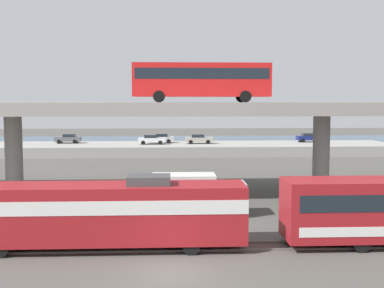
{
  "coord_description": "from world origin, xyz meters",
  "views": [
    {
      "loc": [
        -0.08,
        -23.45,
        8.3
      ],
      "look_at": [
        1.92,
        18.75,
        4.67
      ],
      "focal_mm": 46.16,
      "sensor_mm": 36.0,
      "label": 1
    }
  ],
  "objects_px": {
    "parked_car_0": "(160,138)",
    "parked_car_1": "(309,137)",
    "transit_bus_on_overpass": "(202,79)",
    "parked_car_2": "(68,138)",
    "parked_car_4": "(152,139)",
    "service_truck_west": "(196,193)",
    "train_locomotive": "(84,211)",
    "parked_car_3": "(199,139)"
  },
  "relations": [
    {
      "from": "parked_car_2",
      "to": "parked_car_3",
      "type": "xyz_separation_m",
      "value": [
        21.16,
        -1.78,
        0.0
      ]
    },
    {
      "from": "parked_car_0",
      "to": "parked_car_4",
      "type": "height_order",
      "value": "same"
    },
    {
      "from": "transit_bus_on_overpass",
      "to": "parked_car_3",
      "type": "relative_size",
      "value": 2.7
    },
    {
      "from": "parked_car_0",
      "to": "parked_car_1",
      "type": "height_order",
      "value": "same"
    },
    {
      "from": "parked_car_0",
      "to": "parked_car_2",
      "type": "distance_m",
      "value": 14.96
    },
    {
      "from": "service_truck_west",
      "to": "parked_car_3",
      "type": "relative_size",
      "value": 1.53
    },
    {
      "from": "transit_bus_on_overpass",
      "to": "parked_car_0",
      "type": "bearing_deg",
      "value": 96.56
    },
    {
      "from": "parked_car_0",
      "to": "parked_car_1",
      "type": "relative_size",
      "value": 1.05
    },
    {
      "from": "service_truck_west",
      "to": "parked_car_2",
      "type": "height_order",
      "value": "parked_car_2"
    },
    {
      "from": "service_truck_west",
      "to": "parked_car_0",
      "type": "distance_m",
      "value": 45.15
    },
    {
      "from": "service_truck_west",
      "to": "parked_car_0",
      "type": "xyz_separation_m",
      "value": [
        -3.3,
        45.02,
        0.72
      ]
    },
    {
      "from": "parked_car_0",
      "to": "service_truck_west",
      "type": "bearing_deg",
      "value": 94.2
    },
    {
      "from": "train_locomotive",
      "to": "transit_bus_on_overpass",
      "type": "bearing_deg",
      "value": -115.44
    },
    {
      "from": "transit_bus_on_overpass",
      "to": "parked_car_4",
      "type": "distance_m",
      "value": 35.77
    },
    {
      "from": "service_truck_west",
      "to": "transit_bus_on_overpass",
      "type": "bearing_deg",
      "value": 83.19
    },
    {
      "from": "service_truck_west",
      "to": "parked_car_1",
      "type": "relative_size",
      "value": 1.6
    },
    {
      "from": "train_locomotive",
      "to": "parked_car_1",
      "type": "distance_m",
      "value": 60.6
    },
    {
      "from": "parked_car_0",
      "to": "parked_car_2",
      "type": "relative_size",
      "value": 1.09
    },
    {
      "from": "parked_car_0",
      "to": "parked_car_3",
      "type": "height_order",
      "value": "same"
    },
    {
      "from": "parked_car_4",
      "to": "train_locomotive",
      "type": "bearing_deg",
      "value": -92.3
    },
    {
      "from": "parked_car_4",
      "to": "transit_bus_on_overpass",
      "type": "bearing_deg",
      "value": -80.74
    },
    {
      "from": "parked_car_1",
      "to": "parked_car_2",
      "type": "relative_size",
      "value": 1.04
    },
    {
      "from": "service_truck_west",
      "to": "parked_car_3",
      "type": "height_order",
      "value": "parked_car_3"
    },
    {
      "from": "parked_car_0",
      "to": "parked_car_1",
      "type": "distance_m",
      "value": 24.82
    },
    {
      "from": "train_locomotive",
      "to": "parked_car_3",
      "type": "distance_m",
      "value": 52.25
    },
    {
      "from": "transit_bus_on_overpass",
      "to": "parked_car_0",
      "type": "distance_m",
      "value": 38.09
    },
    {
      "from": "service_truck_west",
      "to": "parked_car_4",
      "type": "relative_size",
      "value": 1.58
    },
    {
      "from": "parked_car_0",
      "to": "parked_car_4",
      "type": "xyz_separation_m",
      "value": [
        -1.36,
        -2.59,
        -0.0
      ]
    },
    {
      "from": "parked_car_0",
      "to": "parked_car_2",
      "type": "height_order",
      "value": "same"
    },
    {
      "from": "parked_car_3",
      "to": "parked_car_4",
      "type": "height_order",
      "value": "same"
    },
    {
      "from": "parked_car_4",
      "to": "parked_car_2",
      "type": "bearing_deg",
      "value": 168.93
    },
    {
      "from": "parked_car_2",
      "to": "transit_bus_on_overpass",
      "type": "bearing_deg",
      "value": 117.4
    },
    {
      "from": "parked_car_2",
      "to": "parked_car_3",
      "type": "relative_size",
      "value": 0.92
    },
    {
      "from": "train_locomotive",
      "to": "transit_bus_on_overpass",
      "type": "distance_m",
      "value": 19.55
    },
    {
      "from": "parked_car_4",
      "to": "parked_car_3",
      "type": "bearing_deg",
      "value": 6.65
    },
    {
      "from": "parked_car_1",
      "to": "parked_car_2",
      "type": "bearing_deg",
      "value": -179.3
    },
    {
      "from": "parked_car_1",
      "to": "parked_car_3",
      "type": "relative_size",
      "value": 0.96
    },
    {
      "from": "transit_bus_on_overpass",
      "to": "parked_car_1",
      "type": "xyz_separation_m",
      "value": [
        20.55,
        37.57,
        -7.94
      ]
    },
    {
      "from": "transit_bus_on_overpass",
      "to": "parked_car_4",
      "type": "bearing_deg",
      "value": 99.26
    },
    {
      "from": "transit_bus_on_overpass",
      "to": "service_truck_west",
      "type": "height_order",
      "value": "transit_bus_on_overpass"
    },
    {
      "from": "transit_bus_on_overpass",
      "to": "parked_car_1",
      "type": "bearing_deg",
      "value": 61.32
    },
    {
      "from": "transit_bus_on_overpass",
      "to": "parked_car_2",
      "type": "xyz_separation_m",
      "value": [
        -19.22,
        37.08,
        -7.94
      ]
    }
  ]
}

